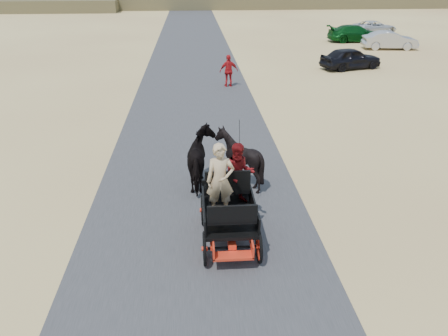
{
  "coord_description": "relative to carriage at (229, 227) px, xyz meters",
  "views": [
    {
      "loc": [
        -0.05,
        -6.66,
        6.21
      ],
      "look_at": [
        0.73,
        3.92,
        1.2
      ],
      "focal_mm": 35.0,
      "sensor_mm": 36.0,
      "label": 1
    }
  ],
  "objects": [
    {
      "name": "driver_man",
      "position": [
        -0.2,
        0.05,
        1.26
      ],
      "size": [
        0.66,
        0.43,
        1.8
      ],
      "primitive_type": "imported",
      "color": "tan",
      "rests_on": "carriage"
    },
    {
      "name": "road",
      "position": [
        -0.73,
        -2.32,
        -0.35
      ],
      "size": [
        6.0,
        140.0,
        0.01
      ],
      "primitive_type": "cube",
      "color": "#38383A",
      "rests_on": "ground"
    },
    {
      "name": "car_a",
      "position": [
        9.35,
        18.51,
        0.31
      ],
      "size": [
        4.23,
        2.63,
        1.34
      ],
      "primitive_type": "imported",
      "rotation": [
        0.0,
        0.0,
        1.86
      ],
      "color": "black",
      "rests_on": "ground"
    },
    {
      "name": "ridge_far",
      "position": [
        -0.73,
        59.68,
        0.84
      ],
      "size": [
        140.0,
        6.0,
        2.4
      ],
      "primitive_type": "cube",
      "color": "brown",
      "rests_on": "ground"
    },
    {
      "name": "car_c",
      "position": [
        13.33,
        28.82,
        0.33
      ],
      "size": [
        4.79,
        1.98,
        1.38
      ],
      "primitive_type": "imported",
      "rotation": [
        0.0,
        0.0,
        1.58
      ],
      "color": "#0C4C19",
      "rests_on": "ground"
    },
    {
      "name": "passenger_woman",
      "position": [
        0.3,
        0.6,
        1.15
      ],
      "size": [
        0.77,
        0.6,
        1.58
      ],
      "primitive_type": "imported",
      "color": "#660C0F",
      "rests_on": "carriage"
    },
    {
      "name": "car_d",
      "position": [
        16.68,
        33.21,
        0.24
      ],
      "size": [
        4.68,
        2.99,
        1.2
      ],
      "primitive_type": "imported",
      "rotation": [
        0.0,
        0.0,
        1.82
      ],
      "color": "silver",
      "rests_on": "ground"
    },
    {
      "name": "pedestrian",
      "position": [
        1.21,
        14.64,
        0.5
      ],
      "size": [
        1.06,
        0.55,
        1.73
      ],
      "primitive_type": "imported",
      "rotation": [
        0.0,
        0.0,
        3.28
      ],
      "color": "#B01418",
      "rests_on": "ground"
    },
    {
      "name": "horse_left",
      "position": [
        -0.55,
        3.0,
        0.49
      ],
      "size": [
        0.91,
        2.01,
        1.7
      ],
      "primitive_type": "imported",
      "rotation": [
        0.0,
        0.0,
        3.14
      ],
      "color": "black",
      "rests_on": "ground"
    },
    {
      "name": "carriage",
      "position": [
        0.0,
        0.0,
        0.0
      ],
      "size": [
        1.3,
        2.4,
        0.72
      ],
      "primitive_type": null,
      "color": "black",
      "rests_on": "ground"
    },
    {
      "name": "ground",
      "position": [
        -0.73,
        -2.32,
        -0.36
      ],
      "size": [
        140.0,
        140.0,
        0.0
      ],
      "primitive_type": "plane",
      "color": "tan"
    },
    {
      "name": "car_b",
      "position": [
        14.76,
        25.13,
        0.32
      ],
      "size": [
        4.27,
        1.85,
        1.37
      ],
      "primitive_type": "imported",
      "rotation": [
        0.0,
        0.0,
        1.47
      ],
      "color": "#B2B2B7",
      "rests_on": "ground"
    },
    {
      "name": "horse_right",
      "position": [
        0.55,
        3.0,
        0.49
      ],
      "size": [
        1.37,
        1.54,
        1.7
      ],
      "primitive_type": "imported",
      "rotation": [
        0.0,
        0.0,
        3.14
      ],
      "color": "black",
      "rests_on": "ground"
    }
  ]
}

